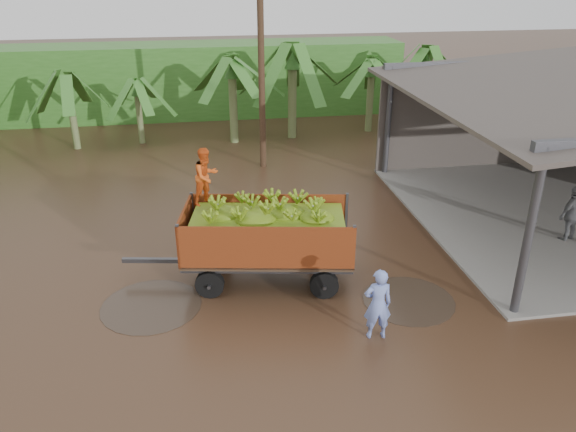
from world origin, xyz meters
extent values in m
plane|color=black|center=(0.00, 0.00, 0.00)|extent=(100.00, 100.00, 0.00)
cube|color=#383330|center=(11.00, 5.90, 2.00)|extent=(12.00, 0.12, 4.00)
cube|color=#2D661E|center=(-2.00, 16.00, 1.80)|extent=(22.00, 3.00, 3.60)
cube|color=#47474C|center=(-2.88, -0.75, 0.50)|extent=(1.63, 0.39, 0.11)
imported|color=#DC5519|center=(-1.46, -0.62, 2.62)|extent=(0.88, 0.85, 1.42)
imported|color=#768AD7|center=(1.90, -4.03, 0.82)|extent=(0.62, 0.42, 1.65)
imported|color=slate|center=(8.70, -0.59, 0.86)|extent=(1.09, 0.71, 1.72)
cylinder|color=#47301E|center=(0.86, 7.31, 4.11)|extent=(0.24, 0.24, 8.21)
camera|label=1|loc=(-1.55, -13.52, 7.37)|focal=35.00mm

